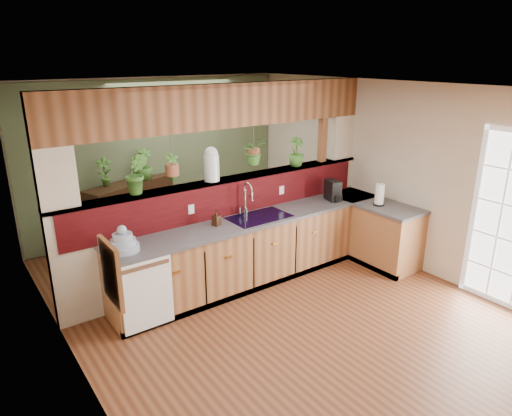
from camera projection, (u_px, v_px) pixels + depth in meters
ground at (290, 315)px, 5.42m from camera, size 4.60×7.00×0.01m
ceiling at (296, 90)px, 4.58m from camera, size 4.60×7.00×0.01m
wall_back at (159, 156)px, 7.69m from camera, size 4.60×0.02×2.60m
wall_left at (78, 266)px, 3.73m from camera, size 0.02×7.00×2.60m
wall_right at (421, 180)px, 6.27m from camera, size 0.02×7.00×2.60m
pass_through_partition at (229, 192)px, 6.09m from camera, size 4.60×0.21×2.60m
pass_through_ledge at (227, 179)px, 6.02m from camera, size 4.60×0.21×0.04m
header_beam at (226, 106)px, 5.71m from camera, size 4.60×0.15×0.55m
sage_backwall at (160, 157)px, 7.68m from camera, size 4.55×0.02×2.55m
countertop at (297, 241)px, 6.41m from camera, size 4.14×1.52×0.90m
dishwasher at (148, 295)px, 4.96m from camera, size 0.58×0.03×0.82m
navy_sink at (259, 223)px, 6.04m from camera, size 0.82×0.50×0.18m
framed_print at (111, 273)px, 3.05m from camera, size 0.04×0.35×0.45m
faucet at (247, 198)px, 6.01m from camera, size 0.20×0.20×0.46m
dish_stack at (123, 243)px, 4.95m from camera, size 0.34×0.34×0.30m
soap_dispenser at (216, 218)px, 5.69m from camera, size 0.11×0.11×0.20m
coffee_maker at (333, 191)px, 6.67m from camera, size 0.16×0.27×0.30m
paper_towel at (380, 195)px, 6.45m from camera, size 0.15×0.15×0.33m
glass_jar at (211, 164)px, 5.81m from camera, size 0.20×0.20×0.44m
ledge_plant_left at (137, 174)px, 5.25m from camera, size 0.33×0.31×0.49m
ledge_plant_right at (296, 152)px, 6.60m from camera, size 0.25×0.25×0.42m
hanging_plant_a at (171, 158)px, 5.46m from camera, size 0.19×0.16×0.51m
hanging_plant_b at (254, 139)px, 6.10m from camera, size 0.34×0.30×0.48m
shelving_console at (132, 213)px, 7.40m from camera, size 1.58×0.93×1.03m
shelf_plant_a at (104, 172)px, 6.96m from camera, size 0.28×0.24×0.45m
shelf_plant_b at (144, 165)px, 7.30m from camera, size 0.30×0.30×0.49m
floor_plant at (251, 209)px, 8.06m from camera, size 0.70×0.64×0.67m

